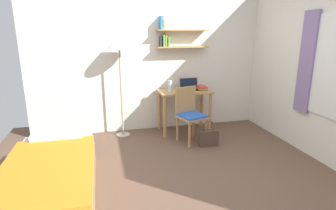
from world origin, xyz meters
name	(u,v)px	position (x,y,z in m)	size (l,w,h in m)	color
ground_plane	(187,181)	(0.00, 0.00, 0.00)	(5.28, 5.28, 0.00)	brown
wall_back	(154,59)	(0.01, 2.02, 1.31)	(4.40, 0.27, 2.60)	silver
bed	(51,182)	(-1.54, -0.05, 0.24)	(0.91, 1.88, 0.54)	#B2844C
desk	(185,99)	(0.49, 1.70, 0.60)	(0.93, 0.52, 0.77)	#B2844C
desk_chair	(190,113)	(0.44, 1.22, 0.50)	(0.51, 0.52, 0.91)	#B2844C
standing_lamp	(119,48)	(-0.63, 1.73, 1.53)	(0.41, 0.41, 1.73)	#B2A893
laptop	(189,87)	(0.60, 1.76, 0.82)	(0.34, 0.21, 0.20)	black
water_bottle	(170,86)	(0.21, 1.62, 0.87)	(0.07, 0.07, 0.21)	silver
book_stack	(202,88)	(0.81, 1.69, 0.81)	(0.18, 0.25, 0.08)	#4CA856
handbag	(208,137)	(0.67, 0.95, 0.14)	(0.31, 0.12, 0.42)	#4C382D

